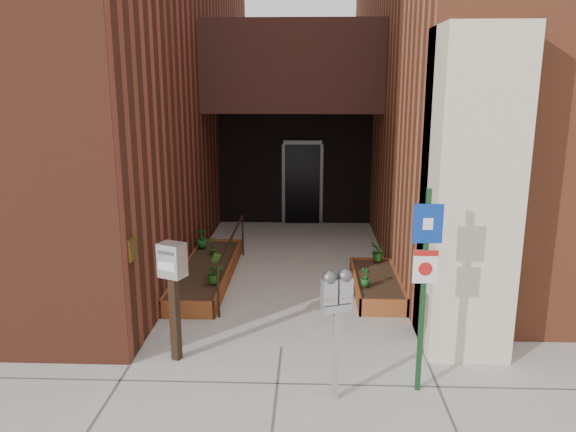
# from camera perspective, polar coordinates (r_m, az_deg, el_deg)

# --- Properties ---
(ground) EXTENTS (80.00, 80.00, 0.00)m
(ground) POSITION_cam_1_polar(r_m,az_deg,el_deg) (8.22, -0.70, -13.16)
(ground) COLOR #9E9991
(ground) RESTS_ON ground
(architecture) EXTENTS (20.00, 14.60, 10.00)m
(architecture) POSITION_cam_1_polar(r_m,az_deg,el_deg) (14.30, -0.06, 18.71)
(architecture) COLOR maroon
(architecture) RESTS_ON ground
(planter_left) EXTENTS (0.90, 3.60, 0.30)m
(planter_left) POSITION_cam_1_polar(r_m,az_deg,el_deg) (10.82, -8.24, -5.82)
(planter_left) COLOR maroon
(planter_left) RESTS_ON ground
(planter_right) EXTENTS (0.80, 2.20, 0.30)m
(planter_right) POSITION_cam_1_polar(r_m,az_deg,el_deg) (10.25, 8.96, -6.96)
(planter_right) COLOR maroon
(planter_right) RESTS_ON ground
(handrail) EXTENTS (0.04, 3.34, 0.90)m
(handrail) POSITION_cam_1_polar(r_m,az_deg,el_deg) (10.51, -5.71, -2.82)
(handrail) COLOR black
(handrail) RESTS_ON ground
(parking_meter) EXTENTS (0.38, 0.24, 1.63)m
(parking_meter) POSITION_cam_1_polar(r_m,az_deg,el_deg) (6.51, 4.97, -8.52)
(parking_meter) COLOR #AAAAAC
(parking_meter) RESTS_ON ground
(sign_post) EXTENTS (0.34, 0.09, 2.52)m
(sign_post) POSITION_cam_1_polar(r_m,az_deg,el_deg) (6.75, 13.71, -5.41)
(sign_post) COLOR #153B1D
(sign_post) RESTS_ON ground
(payment_dropbox) EXTENTS (0.40, 0.35, 1.65)m
(payment_dropbox) POSITION_cam_1_polar(r_m,az_deg,el_deg) (7.59, -11.61, -6.06)
(payment_dropbox) COLOR black
(payment_dropbox) RESTS_ON ground
(shrub_left_a) EXTENTS (0.38, 0.38, 0.38)m
(shrub_left_a) POSITION_cam_1_polar(r_m,az_deg,el_deg) (9.80, -7.53, -5.68)
(shrub_left_a) COLOR #245217
(shrub_left_a) RESTS_ON planter_left
(shrub_left_b) EXTENTS (0.32, 0.32, 0.41)m
(shrub_left_b) POSITION_cam_1_polar(r_m,az_deg,el_deg) (10.08, -7.24, -5.00)
(shrub_left_b) COLOR #265317
(shrub_left_b) RESTS_ON planter_left
(shrub_left_c) EXTENTS (0.31, 0.31, 0.41)m
(shrub_left_c) POSITION_cam_1_polar(r_m,az_deg,el_deg) (11.87, -8.72, -2.22)
(shrub_left_c) COLOR #1B5E21
(shrub_left_c) RESTS_ON planter_left
(shrub_left_d) EXTENTS (0.24, 0.24, 0.35)m
(shrub_left_d) POSITION_cam_1_polar(r_m,az_deg,el_deg) (11.41, -7.71, -2.96)
(shrub_left_d) COLOR #255919
(shrub_left_d) RESTS_ON planter_left
(shrub_right_a) EXTENTS (0.23, 0.23, 0.31)m
(shrub_right_a) POSITION_cam_1_polar(r_m,az_deg,el_deg) (9.67, 7.88, -6.17)
(shrub_right_a) COLOR #17531C
(shrub_right_a) RESTS_ON planter_right
(shrub_right_b) EXTENTS (0.22, 0.22, 0.31)m
(shrub_right_b) POSITION_cam_1_polar(r_m,az_deg,el_deg) (9.72, 7.85, -6.06)
(shrub_right_b) COLOR #175119
(shrub_right_b) RESTS_ON planter_right
(shrub_right_c) EXTENTS (0.35, 0.35, 0.37)m
(shrub_right_c) POSITION_cam_1_polar(r_m,az_deg,el_deg) (11.00, 9.17, -3.60)
(shrub_right_c) COLOR #1F5317
(shrub_right_c) RESTS_ON planter_right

